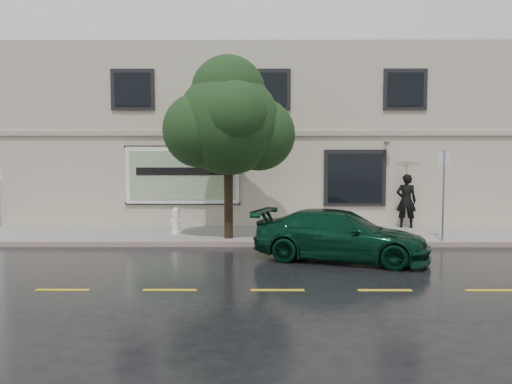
{
  "coord_description": "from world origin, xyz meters",
  "views": [
    {
      "loc": [
        -0.4,
        -13.53,
        2.72
      ],
      "look_at": [
        -0.46,
        2.2,
        1.62
      ],
      "focal_mm": 35.0,
      "sensor_mm": 36.0,
      "label": 1
    }
  ],
  "objects_px": {
    "pedestrian": "(406,201)",
    "fire_hydrant": "(176,221)",
    "street_tree": "(228,124)",
    "car": "(340,235)"
  },
  "relations": [
    {
      "from": "fire_hydrant",
      "to": "street_tree",
      "type": "bearing_deg",
      "value": -12.36
    },
    {
      "from": "street_tree",
      "to": "fire_hydrant",
      "type": "height_order",
      "value": "street_tree"
    },
    {
      "from": "car",
      "to": "pedestrian",
      "type": "height_order",
      "value": "pedestrian"
    },
    {
      "from": "pedestrian",
      "to": "fire_hydrant",
      "type": "relative_size",
      "value": 2.19
    },
    {
      "from": "pedestrian",
      "to": "fire_hydrant",
      "type": "bearing_deg",
      "value": 24.55
    },
    {
      "from": "car",
      "to": "fire_hydrant",
      "type": "distance_m",
      "value": 6.04
    },
    {
      "from": "street_tree",
      "to": "pedestrian",
      "type": "bearing_deg",
      "value": 20.71
    },
    {
      "from": "fire_hydrant",
      "to": "pedestrian",
      "type": "bearing_deg",
      "value": 22.61
    },
    {
      "from": "car",
      "to": "street_tree",
      "type": "height_order",
      "value": "street_tree"
    },
    {
      "from": "street_tree",
      "to": "fire_hydrant",
      "type": "relative_size",
      "value": 5.86
    }
  ]
}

